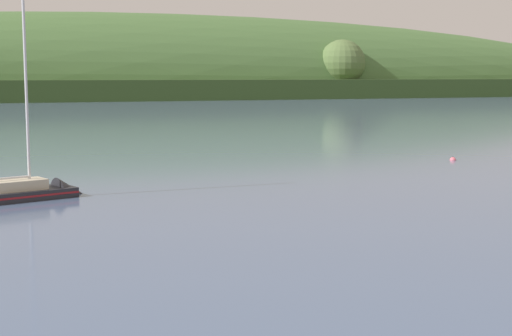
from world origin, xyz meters
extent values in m
ellipsoid|color=#476B38|center=(29.86, 249.61, 0.00)|extent=(401.50, 86.92, 52.97)
sphere|color=#56703D|center=(86.40, 228.64, 10.86)|extent=(14.63, 14.63, 14.63)
cube|color=#232328|center=(-9.61, 48.90, -0.03)|extent=(7.06, 4.67, 1.19)
cone|color=#232328|center=(-6.51, 50.15, -0.03)|extent=(2.39, 2.70, 2.24)
cube|color=maroon|center=(-9.61, 48.90, 0.31)|extent=(7.07, 4.69, 0.11)
cube|color=#BCB299|center=(-9.45, 48.96, 0.86)|extent=(3.38, 2.60, 0.59)
cylinder|color=silver|center=(-8.84, 49.21, 6.01)|extent=(0.16, 0.16, 10.89)
sphere|color=#E06675|center=(25.24, 60.02, 0.00)|extent=(0.52, 0.52, 0.52)
cylinder|color=black|center=(25.24, 60.02, 0.30)|extent=(0.04, 0.04, 0.08)
camera|label=1|loc=(-8.72, 3.72, 7.12)|focal=53.63mm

